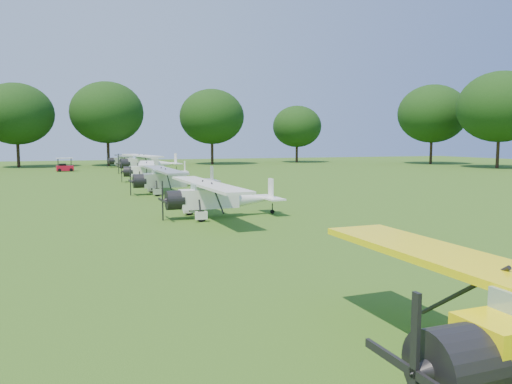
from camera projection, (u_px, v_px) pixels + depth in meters
ground at (221, 220)px, 24.72m from camera, size 160.00×160.00×0.00m
tree_belt at (287, 59)px, 25.24m from camera, size 137.36×130.27×14.52m
aircraft_3 at (218, 195)px, 25.48m from camera, size 6.22×9.90×1.95m
aircraft_4 at (171, 178)px, 36.59m from camera, size 6.46×10.27×2.03m
aircraft_5 at (153, 170)px, 47.40m from camera, size 6.35×10.09×1.98m
aircraft_6 at (147, 161)px, 60.15m from camera, size 7.63×12.08×2.37m
aircraft_7 at (127, 160)px, 73.04m from camera, size 6.06×9.67×1.90m
golf_cart at (64, 167)px, 63.11m from camera, size 2.15×1.48×1.71m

